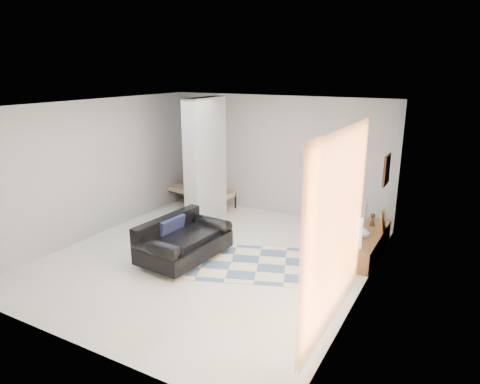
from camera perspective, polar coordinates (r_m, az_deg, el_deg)
The scene contains 17 objects.
floor at distance 8.04m, azimuth -4.05°, elevation -8.77°, with size 6.00×6.00×0.00m, color silver.
ceiling at distance 7.32m, azimuth -4.48°, elevation 11.54°, with size 6.00×6.00×0.00m, color white.
wall_back at distance 10.14m, azimuth 5.01°, elevation 4.80°, with size 6.00×6.00×0.00m, color #ABADAF.
wall_front at distance 5.43m, azimuth -21.79°, elevation -6.45°, with size 6.00×6.00×0.00m, color #ABADAF.
wall_left at distance 9.31m, azimuth -18.65°, elevation 2.99°, with size 6.00×6.00×0.00m, color #ABADAF.
wall_right at distance 6.54m, azimuth 16.45°, elevation -2.17°, with size 6.00×6.00×0.00m, color #ABADAF.
partition_column at distance 9.45m, azimuth -4.60°, elevation 3.98°, with size 0.35×1.20×2.80m, color #A2A6A9.
hallway_door at distance 11.17m, azimuth -5.04°, elevation 3.87°, with size 0.85×0.06×2.04m, color silver.
curtain at distance 5.48m, azimuth 12.99°, elevation -4.90°, with size 2.55×2.55×0.00m, color orange.
wall_art at distance 8.03m, azimuth 18.97°, elevation 2.80°, with size 0.04×0.45×0.55m, color #311B0D.
media_console at distance 8.49m, azimuth 16.76°, elevation -6.55°, with size 0.45×1.96×0.80m.
loveseat at distance 7.93m, azimuth -7.78°, elevation -6.48°, with size 1.13×1.78×0.76m.
daybed at distance 10.93m, azimuth -5.25°, elevation 0.33°, with size 1.78×0.94×0.77m.
area_rug at distance 7.79m, azimuth 2.42°, elevation -9.54°, with size 2.36×1.57×0.01m, color beige.
cylinder_lamp at distance 7.61m, azimuth 15.61°, elevation -5.31°, with size 0.10×0.10×0.55m, color silver.
bronze_figurine at distance 8.81m, azimuth 17.26°, elevation -3.53°, with size 0.13×0.13×0.25m, color #342217, non-canonical shape.
vase at distance 8.18m, azimuth 16.23°, elevation -5.13°, with size 0.20×0.20×0.21m, color silver.
Camera 1 is at (3.99, -6.11, 3.38)m, focal length 32.00 mm.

